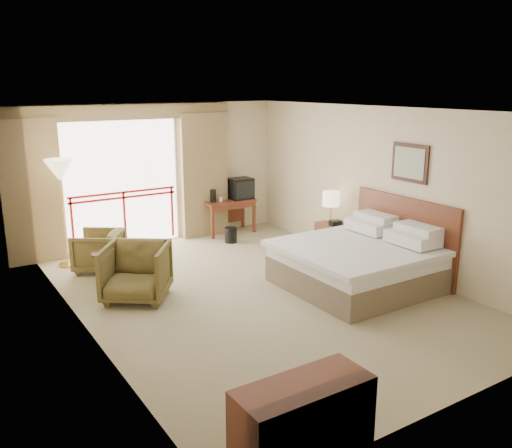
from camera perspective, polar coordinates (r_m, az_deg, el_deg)
floor at (r=8.21m, az=0.03°, el=-7.27°), size 7.00×7.00×0.00m
ceiling at (r=7.63m, az=0.04°, el=11.92°), size 7.00×7.00×0.00m
wall_back at (r=10.87m, az=-9.98°, el=5.32°), size 5.00×0.00×5.00m
wall_front at (r=5.32m, az=20.87°, el=-5.09°), size 5.00×0.00×5.00m
wall_left at (r=6.84m, az=-17.92°, el=-0.57°), size 0.00×7.00×7.00m
wall_right at (r=9.37m, az=13.06°, el=3.71°), size 0.00×7.00×7.00m
balcony_door at (r=10.60m, az=-13.90°, el=4.06°), size 2.40×0.00×2.40m
balcony_railing at (r=10.66m, az=-13.74°, el=2.00°), size 2.09×0.03×1.02m
curtain_left at (r=10.08m, az=-22.57°, el=3.13°), size 1.00×0.26×2.50m
curtain_right at (r=11.10m, az=-5.60°, el=5.14°), size 1.00×0.26×2.50m
valance at (r=10.36m, az=-14.17°, el=11.34°), size 4.40×0.22×0.28m
hvac_vent at (r=11.30m, az=-3.95°, el=10.95°), size 0.50×0.04×0.50m
bed at (r=8.51m, az=10.79°, el=-4.03°), size 2.13×2.06×0.97m
headboard at (r=9.10m, az=15.31°, el=-1.29°), size 0.06×2.10×1.30m
framed_art at (r=8.86m, az=15.88°, el=6.21°), size 0.04×0.72×0.60m
nightstand at (r=9.99m, az=7.97°, el=-1.58°), size 0.42×0.50×0.60m
table_lamp at (r=9.85m, az=7.93°, el=2.59°), size 0.31×0.31×0.55m
phone at (r=9.76m, az=8.38°, el=0.12°), size 0.22×0.19×0.09m
desk at (r=11.35m, az=-3.06°, el=1.80°), size 1.08×0.52×0.71m
tv at (r=11.38m, az=-1.63°, el=3.75°), size 0.48×0.38×0.44m
coffee_maker at (r=11.09m, az=-4.53°, el=2.96°), size 0.15×0.15×0.26m
cup at (r=11.13m, az=-3.72°, el=2.60°), size 0.07×0.07×0.10m
wastebasket at (r=10.73m, az=-2.67°, el=-1.16°), size 0.28×0.28×0.30m
armchair_far at (r=9.54m, az=-16.11°, el=-4.70°), size 1.03×1.03×0.68m
armchair_near at (r=8.18m, az=-12.35°, el=-7.70°), size 1.25×1.26×0.83m
side_table at (r=8.80m, az=-15.41°, el=-3.90°), size 0.46×0.46×0.50m
book at (r=8.75m, az=-15.48°, el=-2.89°), size 0.21×0.26×0.02m
floor_lamp at (r=9.60m, az=-19.97°, el=4.90°), size 0.47×0.47×1.85m
dresser at (r=4.65m, az=4.97°, el=-20.48°), size 1.14×0.49×0.76m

